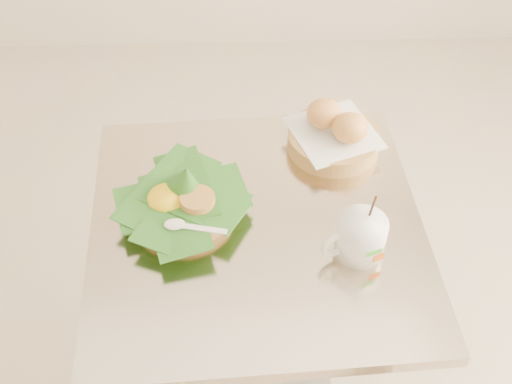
{
  "coord_description": "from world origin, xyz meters",
  "views": [
    {
      "loc": [
        0.12,
        -0.94,
        1.77
      ],
      "look_at": [
        0.15,
        -0.02,
        0.82
      ],
      "focal_mm": 45.0,
      "sensor_mm": 36.0,
      "label": 1
    }
  ],
  "objects_px": {
    "cafe_table": "(257,285)",
    "coffee_mug": "(360,237)",
    "rice_basket": "(182,198)",
    "bread_basket": "(334,134)"
  },
  "relations": [
    {
      "from": "cafe_table",
      "to": "rice_basket",
      "type": "distance_m",
      "value": 0.3
    },
    {
      "from": "cafe_table",
      "to": "coffee_mug",
      "type": "distance_m",
      "value": 0.34
    },
    {
      "from": "bread_basket",
      "to": "rice_basket",
      "type": "bearing_deg",
      "value": -151.0
    },
    {
      "from": "rice_basket",
      "to": "bread_basket",
      "type": "xyz_separation_m",
      "value": [
        0.35,
        0.19,
        0.0
      ]
    },
    {
      "from": "rice_basket",
      "to": "bread_basket",
      "type": "height_order",
      "value": "rice_basket"
    },
    {
      "from": "bread_basket",
      "to": "coffee_mug",
      "type": "height_order",
      "value": "coffee_mug"
    },
    {
      "from": "rice_basket",
      "to": "coffee_mug",
      "type": "distance_m",
      "value": 0.38
    },
    {
      "from": "cafe_table",
      "to": "coffee_mug",
      "type": "height_order",
      "value": "coffee_mug"
    },
    {
      "from": "coffee_mug",
      "to": "cafe_table",
      "type": "bearing_deg",
      "value": 157.97
    },
    {
      "from": "cafe_table",
      "to": "coffee_mug",
      "type": "bearing_deg",
      "value": -22.03
    }
  ]
}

